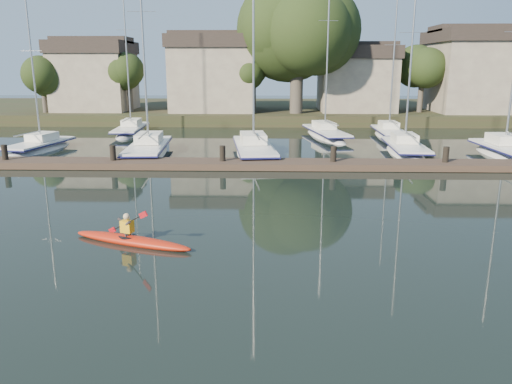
{
  "coord_description": "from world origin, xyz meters",
  "views": [
    {
      "loc": [
        -0.41,
        -12.63,
        5.44
      ],
      "look_at": [
        -0.89,
        3.97,
        1.2
      ],
      "focal_mm": 35.0,
      "sensor_mm": 36.0,
      "label": 1
    }
  ],
  "objects_px": {
    "kayak": "(131,239)",
    "sailboat_6": "(325,139)",
    "sailboat_5": "(131,136)",
    "sailboat_1": "(149,157)",
    "sailboat_7": "(389,139)",
    "dock": "(278,164)",
    "sailboat_0": "(40,153)",
    "sailboat_2": "(254,158)",
    "sailboat_4": "(505,159)",
    "sailboat_3": "(405,156)"
  },
  "relations": [
    {
      "from": "sailboat_2",
      "to": "sailboat_4",
      "type": "distance_m",
      "value": 15.48
    },
    {
      "from": "dock",
      "to": "sailboat_3",
      "type": "distance_m",
      "value": 9.54
    },
    {
      "from": "sailboat_2",
      "to": "sailboat_6",
      "type": "bearing_deg",
      "value": 49.88
    },
    {
      "from": "dock",
      "to": "sailboat_0",
      "type": "bearing_deg",
      "value": 161.28
    },
    {
      "from": "sailboat_2",
      "to": "sailboat_5",
      "type": "relative_size",
      "value": 1.14
    },
    {
      "from": "sailboat_1",
      "to": "sailboat_4",
      "type": "height_order",
      "value": "sailboat_1"
    },
    {
      "from": "sailboat_0",
      "to": "sailboat_3",
      "type": "distance_m",
      "value": 23.67
    },
    {
      "from": "sailboat_0",
      "to": "sailboat_6",
      "type": "bearing_deg",
      "value": 29.43
    },
    {
      "from": "kayak",
      "to": "sailboat_6",
      "type": "height_order",
      "value": "sailboat_6"
    },
    {
      "from": "dock",
      "to": "sailboat_6",
      "type": "height_order",
      "value": "sailboat_6"
    },
    {
      "from": "sailboat_0",
      "to": "kayak",
      "type": "bearing_deg",
      "value": -48.4
    },
    {
      "from": "sailboat_4",
      "to": "sailboat_5",
      "type": "xyz_separation_m",
      "value": [
        -25.87,
        9.71,
        0.03
      ]
    },
    {
      "from": "sailboat_5",
      "to": "sailboat_7",
      "type": "bearing_deg",
      "value": -7.36
    },
    {
      "from": "sailboat_5",
      "to": "sailboat_1",
      "type": "bearing_deg",
      "value": -73.05
    },
    {
      "from": "sailboat_4",
      "to": "sailboat_1",
      "type": "bearing_deg",
      "value": 178.72
    },
    {
      "from": "dock",
      "to": "sailboat_0",
      "type": "height_order",
      "value": "sailboat_0"
    },
    {
      "from": "sailboat_5",
      "to": "sailboat_4",
      "type": "bearing_deg",
      "value": -24.83
    },
    {
      "from": "dock",
      "to": "sailboat_7",
      "type": "height_order",
      "value": "sailboat_7"
    },
    {
      "from": "sailboat_3",
      "to": "sailboat_1",
      "type": "bearing_deg",
      "value": -173.27
    },
    {
      "from": "sailboat_2",
      "to": "sailboat_5",
      "type": "distance_m",
      "value": 14.19
    },
    {
      "from": "sailboat_0",
      "to": "sailboat_3",
      "type": "xyz_separation_m",
      "value": [
        23.67,
        -0.31,
        -0.01
      ]
    },
    {
      "from": "sailboat_1",
      "to": "sailboat_2",
      "type": "distance_m",
      "value": 6.61
    },
    {
      "from": "sailboat_4",
      "to": "sailboat_5",
      "type": "bearing_deg",
      "value": 158.11
    },
    {
      "from": "sailboat_2",
      "to": "sailboat_4",
      "type": "xyz_separation_m",
      "value": [
        15.48,
        -0.04,
        -0.01
      ]
    },
    {
      "from": "sailboat_1",
      "to": "sailboat_6",
      "type": "height_order",
      "value": "sailboat_6"
    },
    {
      "from": "sailboat_6",
      "to": "sailboat_4",
      "type": "bearing_deg",
      "value": -49.09
    },
    {
      "from": "sailboat_1",
      "to": "kayak",
      "type": "bearing_deg",
      "value": -83.2
    },
    {
      "from": "sailboat_5",
      "to": "sailboat_6",
      "type": "bearing_deg",
      "value": -9.67
    },
    {
      "from": "sailboat_0",
      "to": "sailboat_1",
      "type": "distance_m",
      "value": 7.58
    },
    {
      "from": "sailboat_1",
      "to": "sailboat_3",
      "type": "distance_m",
      "value": 16.22
    },
    {
      "from": "sailboat_3",
      "to": "sailboat_6",
      "type": "relative_size",
      "value": 0.86
    },
    {
      "from": "sailboat_1",
      "to": "sailboat_5",
      "type": "height_order",
      "value": "sailboat_1"
    },
    {
      "from": "sailboat_0",
      "to": "sailboat_3",
      "type": "height_order",
      "value": "sailboat_3"
    },
    {
      "from": "sailboat_2",
      "to": "sailboat_6",
      "type": "height_order",
      "value": "sailboat_2"
    },
    {
      "from": "sailboat_5",
      "to": "sailboat_0",
      "type": "bearing_deg",
      "value": -117.87
    },
    {
      "from": "sailboat_0",
      "to": "sailboat_2",
      "type": "distance_m",
      "value": 14.14
    },
    {
      "from": "sailboat_6",
      "to": "sailboat_7",
      "type": "relative_size",
      "value": 1.23
    },
    {
      "from": "sailboat_0",
      "to": "sailboat_4",
      "type": "bearing_deg",
      "value": 7.25
    },
    {
      "from": "sailboat_3",
      "to": "sailboat_6",
      "type": "distance_m",
      "value": 8.44
    },
    {
      "from": "sailboat_0",
      "to": "sailboat_7",
      "type": "height_order",
      "value": "sailboat_7"
    },
    {
      "from": "sailboat_7",
      "to": "kayak",
      "type": "bearing_deg",
      "value": -117.92
    },
    {
      "from": "kayak",
      "to": "sailboat_7",
      "type": "relative_size",
      "value": 0.35
    },
    {
      "from": "sailboat_2",
      "to": "dock",
      "type": "bearing_deg",
      "value": -77.71
    },
    {
      "from": "kayak",
      "to": "sailboat_3",
      "type": "relative_size",
      "value": 0.33
    },
    {
      "from": "kayak",
      "to": "sailboat_2",
      "type": "xyz_separation_m",
      "value": [
        3.33,
        16.06,
        -0.36
      ]
    },
    {
      "from": "sailboat_3",
      "to": "sailboat_7",
      "type": "height_order",
      "value": "sailboat_3"
    },
    {
      "from": "sailboat_1",
      "to": "sailboat_6",
      "type": "distance_m",
      "value": 14.5
    },
    {
      "from": "sailboat_7",
      "to": "dock",
      "type": "bearing_deg",
      "value": -124.11
    },
    {
      "from": "sailboat_4",
      "to": "sailboat_6",
      "type": "distance_m",
      "value": 13.07
    },
    {
      "from": "sailboat_1",
      "to": "sailboat_7",
      "type": "distance_m",
      "value": 19.0
    }
  ]
}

